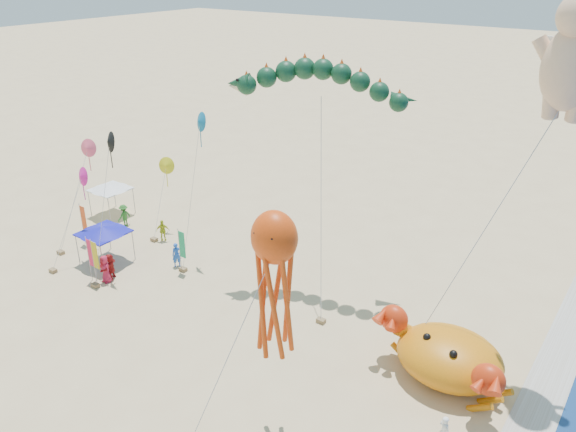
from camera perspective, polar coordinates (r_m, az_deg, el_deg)
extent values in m
plane|color=#D1B784|center=(31.57, 0.88, -12.94)|extent=(320.00, 320.00, 0.00)
ellipsoid|color=orange|center=(29.81, 16.05, -13.62)|extent=(6.44, 5.85, 2.55)
sphere|color=red|center=(29.08, 10.23, -11.23)|extent=(1.51, 1.51, 1.51)
sphere|color=black|center=(28.63, 14.15, -12.30)|extent=(0.39, 0.39, 0.39)
sphere|color=red|center=(27.80, 21.18, -14.69)|extent=(1.51, 1.51, 1.51)
sphere|color=black|center=(28.27, 17.22, -13.27)|extent=(0.39, 0.39, 0.39)
cone|color=#0E341E|center=(35.72, -3.43, 13.97)|extent=(1.46, 1.08, 1.19)
cylinder|color=#B2B2B2|center=(32.48, 3.38, 0.73)|extent=(3.06, 4.28, 11.91)
cube|color=olive|center=(33.20, 3.37, -10.57)|extent=(0.50, 0.35, 0.25)
ellipsoid|color=#EDB990|center=(27.33, 26.82, 13.22)|extent=(2.49, 2.05, 3.67)
cylinder|color=#B2B2B2|center=(28.48, 18.62, -2.55)|extent=(4.53, 3.82, 13.44)
cube|color=olive|center=(31.13, 11.79, -13.90)|extent=(0.50, 0.35, 0.25)
ellipsoid|color=#E6430C|center=(21.77, -1.41, -2.19)|extent=(1.93, 1.74, 2.22)
cylinder|color=#B2B2B2|center=(23.66, -6.21, -14.26)|extent=(1.89, 4.18, 8.67)
cylinder|color=gray|center=(41.13, -20.59, -3.21)|extent=(0.06, 0.06, 2.20)
cylinder|color=gray|center=(39.15, -18.35, -4.31)|extent=(0.06, 0.06, 2.20)
cylinder|color=gray|center=(42.44, -17.73, -1.88)|extent=(0.06, 0.06, 2.20)
cylinder|color=gray|center=(40.52, -15.42, -2.88)|extent=(0.06, 0.06, 2.20)
cube|color=#1314AD|center=(40.29, -18.24, -1.62)|extent=(2.88, 2.88, 0.08)
cone|color=#1314AD|center=(40.18, -18.28, -1.31)|extent=(3.17, 3.17, 0.45)
cylinder|color=gray|center=(48.38, -19.49, 1.20)|extent=(0.06, 0.06, 2.20)
cylinder|color=gray|center=(46.50, -17.68, 0.50)|extent=(0.06, 0.06, 2.20)
cylinder|color=gray|center=(49.70, -17.23, 2.15)|extent=(0.06, 0.06, 2.20)
cylinder|color=gray|center=(47.86, -15.38, 1.51)|extent=(0.06, 0.06, 2.20)
cube|color=white|center=(47.67, -17.62, 2.61)|extent=(2.72, 2.72, 0.08)
cone|color=white|center=(47.58, -17.66, 2.88)|extent=(2.99, 2.99, 0.45)
cylinder|color=gray|center=(38.18, -19.15, -4.35)|extent=(0.05, 0.05, 3.20)
cube|color=gold|center=(37.74, -19.00, -3.81)|extent=(0.50, 0.04, 1.90)
cylinder|color=gray|center=(38.58, -19.57, -4.11)|extent=(0.05, 0.05, 3.20)
cube|color=#DF1B49|center=(38.14, -19.43, -3.57)|extent=(0.50, 0.04, 1.90)
cylinder|color=gray|center=(43.70, -20.18, -0.73)|extent=(0.05, 0.05, 3.20)
cube|color=#E14919|center=(43.29, -20.06, -0.23)|extent=(0.50, 0.04, 1.90)
cylinder|color=gray|center=(38.05, -10.94, -3.44)|extent=(0.05, 0.05, 3.20)
cube|color=#18935A|center=(37.64, -10.71, -2.89)|extent=(0.50, 0.04, 1.90)
imported|color=#266923|center=(45.78, -16.31, 0.04)|extent=(0.72, 1.20, 1.82)
imported|color=#A41A1A|center=(38.67, -17.59, -4.92)|extent=(1.17, 1.74, 1.80)
imported|color=#B7C522|center=(42.73, -12.59, -1.45)|extent=(1.02, 0.94, 1.68)
imported|color=blue|center=(39.06, -11.24, -3.91)|extent=(0.70, 0.76, 1.73)
imported|color=white|center=(26.63, 15.58, -20.35)|extent=(0.72, 0.63, 1.66)
imported|color=#A81A38|center=(38.39, -18.07, -5.14)|extent=(0.99, 0.71, 1.90)
cone|color=#DA188C|center=(40.20, -20.24, 3.78)|extent=(1.30, 0.51, 1.32)
cylinder|color=#B2B2B2|center=(40.34, -21.13, -0.84)|extent=(0.55, 3.04, 5.70)
cube|color=olive|center=(40.72, -22.02, -5.31)|extent=(0.50, 0.35, 0.25)
cone|color=#0D6492|center=(37.03, -8.96, 9.45)|extent=(1.30, 0.51, 1.32)
cylinder|color=#B2B2B2|center=(37.43, -9.78, 1.73)|extent=(0.55, 3.04, 9.46)
cube|color=olive|center=(38.46, -10.57, -5.60)|extent=(0.50, 0.35, 0.25)
cone|color=#F2506C|center=(42.20, -19.70, 6.52)|extent=(1.30, 0.51, 1.32)
cylinder|color=#B2B2B2|center=(42.39, -20.44, 1.37)|extent=(0.55, 3.04, 6.87)
cube|color=olive|center=(42.90, -21.17, -3.60)|extent=(0.50, 0.35, 0.25)
cone|color=yellow|center=(43.21, -12.30, 5.02)|extent=(1.30, 0.51, 1.32)
cylinder|color=#B2B2B2|center=(43.03, -13.22, 1.22)|extent=(0.55, 3.04, 4.87)
cube|color=olive|center=(43.01, -14.15, -2.51)|extent=(0.50, 0.35, 0.25)
cone|color=black|center=(36.44, -17.72, 7.19)|extent=(1.30, 0.51, 1.32)
cylinder|color=#B2B2B2|center=(36.97, -18.40, -0.12)|extent=(0.55, 3.04, 8.77)
cube|color=olive|center=(38.04, -19.06, -7.02)|extent=(0.50, 0.35, 0.25)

